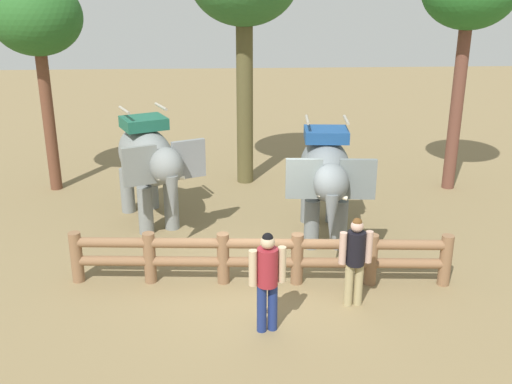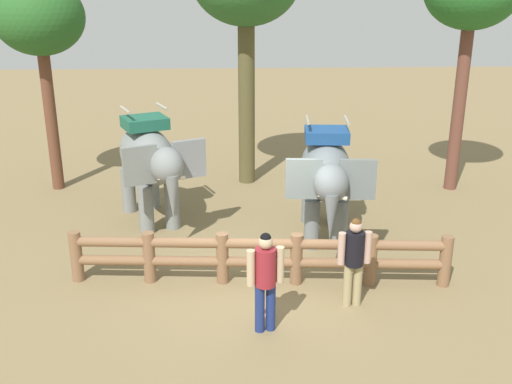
# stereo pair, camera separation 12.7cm
# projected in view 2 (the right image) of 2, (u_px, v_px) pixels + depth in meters

# --- Properties ---
(ground_plane) EXTENTS (60.00, 60.00, 0.00)m
(ground_plane) POSITION_uv_depth(u_px,v_px,m) (259.00, 281.00, 12.00)
(ground_plane) COLOR olive
(log_fence) EXTENTS (7.48, 0.78, 1.05)m
(log_fence) POSITION_uv_depth(u_px,v_px,m) (259.00, 255.00, 11.73)
(log_fence) COLOR brown
(log_fence) RESTS_ON ground
(elephant_near_left) EXTENTS (2.53, 3.39, 2.86)m
(elephant_near_left) POSITION_uv_depth(u_px,v_px,m) (150.00, 160.00, 14.35)
(elephant_near_left) COLOR gray
(elephant_near_left) RESTS_ON ground
(elephant_center) EXTENTS (1.86, 3.27, 2.79)m
(elephant_center) POSITION_uv_depth(u_px,v_px,m) (326.00, 174.00, 13.47)
(elephant_center) COLOR slate
(elephant_center) RESTS_ON ground
(tourist_woman_in_black) EXTENTS (0.61, 0.35, 1.73)m
(tourist_woman_in_black) POSITION_uv_depth(u_px,v_px,m) (354.00, 256.00, 10.78)
(tourist_woman_in_black) COLOR tan
(tourist_woman_in_black) RESTS_ON ground
(tourist_man_in_blue) EXTENTS (0.63, 0.42, 1.82)m
(tourist_man_in_blue) POSITION_uv_depth(u_px,v_px,m) (265.00, 275.00, 9.98)
(tourist_man_in_blue) COLOR navy
(tourist_man_in_blue) RESTS_ON ground
(tree_far_right) EXTENTS (2.38, 2.38, 5.78)m
(tree_far_right) POSITION_uv_depth(u_px,v_px,m) (39.00, 21.00, 15.74)
(tree_far_right) COLOR brown
(tree_far_right) RESTS_ON ground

